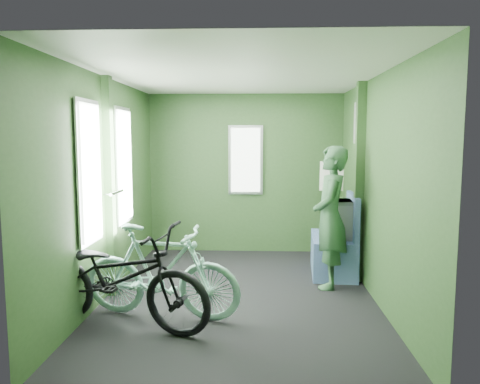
# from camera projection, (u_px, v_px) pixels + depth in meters

# --- Properties ---
(room) EXTENTS (4.00, 4.02, 2.31)m
(room) POSITION_uv_depth(u_px,v_px,m) (236.00, 160.00, 4.84)
(room) COLOR black
(room) RESTS_ON ground
(bicycle_black) EXTENTS (1.90, 1.23, 0.99)m
(bicycle_black) POSITION_uv_depth(u_px,v_px,m) (120.00, 328.00, 4.13)
(bicycle_black) COLOR black
(bicycle_black) RESTS_ON ground
(bicycle_mint) EXTENTS (1.58, 0.81, 0.96)m
(bicycle_mint) POSITION_uv_depth(u_px,v_px,m) (161.00, 319.00, 4.32)
(bicycle_mint) COLOR #9CDDCB
(bicycle_mint) RESTS_ON ground
(passenger) EXTENTS (0.47, 0.68, 1.58)m
(passenger) POSITION_uv_depth(u_px,v_px,m) (330.00, 217.00, 5.20)
(passenger) COLOR #2D5333
(passenger) RESTS_ON ground
(waste_box) EXTENTS (0.27, 0.38, 0.93)m
(waste_box) POSITION_uv_depth(u_px,v_px,m) (346.00, 238.00, 5.65)
(waste_box) COLOR slate
(waste_box) RESTS_ON ground
(bench_seat) EXTENTS (0.59, 0.97, 0.98)m
(bench_seat) POSITION_uv_depth(u_px,v_px,m) (335.00, 250.00, 5.77)
(bench_seat) COLOR navy
(bench_seat) RESTS_ON ground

